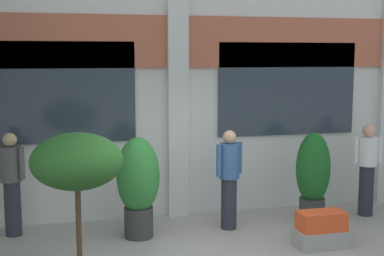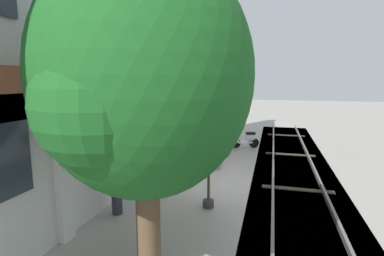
% 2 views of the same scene
% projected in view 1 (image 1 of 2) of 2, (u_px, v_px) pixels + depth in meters
% --- Properties ---
extents(apartment_facade, '(17.04, 0.64, 7.65)m').
position_uv_depth(apartment_facade, '(174.00, 1.00, 9.41)').
color(apartment_facade, silver).
rests_on(apartment_facade, ground).
extents(potted_plant_glazed_jar, '(0.68, 0.68, 1.60)m').
position_uv_depth(potted_plant_glazed_jar, '(138.00, 180.00, 8.38)').
color(potted_plant_glazed_jar, '#333333').
rests_on(potted_plant_glazed_jar, ground).
extents(potted_plant_terracotta_small, '(1.14, 1.14, 1.93)m').
position_uv_depth(potted_plant_terracotta_small, '(77.00, 164.00, 6.57)').
color(potted_plant_terracotta_small, '#333333').
rests_on(potted_plant_terracotta_small, ground).
extents(potted_plant_square_trough, '(0.78, 0.42, 0.55)m').
position_uv_depth(potted_plant_square_trough, '(321.00, 230.00, 8.03)').
color(potted_plant_square_trough, gray).
rests_on(potted_plant_square_trough, ground).
extents(potted_plant_stone_basin, '(0.59, 0.59, 1.56)m').
position_uv_depth(potted_plant_stone_basin, '(313.00, 173.00, 9.23)').
color(potted_plant_stone_basin, '#333333').
rests_on(potted_plant_stone_basin, ground).
extents(resident_by_doorway, '(0.50, 0.34, 1.65)m').
position_uv_depth(resident_by_doorway, '(229.00, 176.00, 8.81)').
color(resident_by_doorway, '#282833').
rests_on(resident_by_doorway, ground).
extents(resident_watching_tracks, '(0.53, 0.34, 1.64)m').
position_uv_depth(resident_watching_tracks, '(367.00, 167.00, 9.55)').
color(resident_watching_tracks, '#282833').
rests_on(resident_watching_tracks, ground).
extents(resident_near_plants, '(0.44, 0.35, 1.66)m').
position_uv_depth(resident_near_plants, '(12.00, 181.00, 8.47)').
color(resident_near_plants, '#282833').
rests_on(resident_near_plants, ground).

